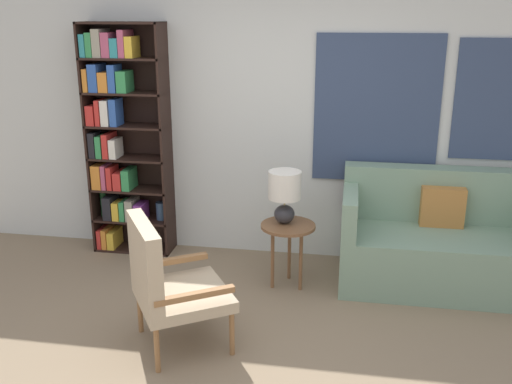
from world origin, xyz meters
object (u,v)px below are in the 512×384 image
object	(u,v)px
armchair	(165,279)
side_table	(288,233)
bookshelf	(120,136)
table_lamp	(285,191)
couch	(441,243)

from	to	relation	value
armchair	side_table	world-z (taller)	armchair
bookshelf	side_table	size ratio (longest dim) A/B	3.90
side_table	table_lamp	bearing A→B (deg)	136.09
bookshelf	armchair	world-z (taller)	bookshelf
bookshelf	armchair	distance (m)	1.94
bookshelf	table_lamp	world-z (taller)	bookshelf
armchair	couch	world-z (taller)	couch
couch	side_table	distance (m)	1.30
side_table	couch	bearing A→B (deg)	12.24
side_table	bookshelf	bearing A→B (deg)	162.25
bookshelf	armchair	xyz separation A→B (m)	(0.93, -1.59, -0.61)
bookshelf	side_table	distance (m)	1.84
couch	bookshelf	bearing A→B (deg)	175.08
armchair	couch	xyz separation A→B (m)	(1.97, 1.34, -0.16)
armchair	table_lamp	world-z (taller)	table_lamp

